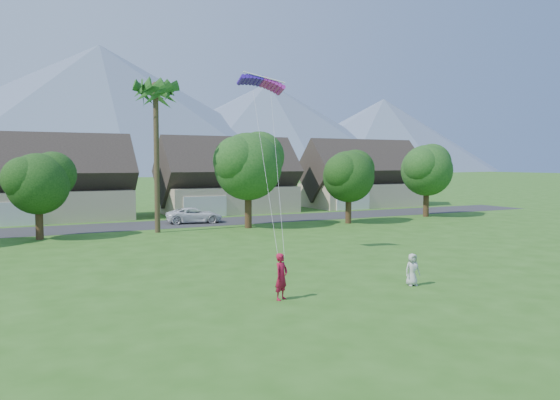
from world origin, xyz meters
TOP-DOWN VIEW (x-y plane):
  - ground at (0.00, 0.00)m, footprint 500.00×500.00m
  - street at (0.00, 34.00)m, footprint 90.00×7.00m
  - kite_flyer at (-2.94, 4.10)m, footprint 0.87×0.77m
  - watcher at (3.80, 3.64)m, footprint 0.81×0.59m
  - parked_car at (2.96, 34.00)m, footprint 5.63×3.24m
  - mountain_ridge at (10.40, 260.00)m, footprint 540.00×240.00m
  - houses_row at (0.49, 42.99)m, footprint 72.75×8.19m
  - tree_row at (-1.14, 27.92)m, footprint 62.27×6.67m
  - fan_palm at (-2.00, 28.50)m, footprint 3.00×3.00m
  - parafoil_kite at (0.82, 14.07)m, footprint 2.91×1.22m

SIDE VIEW (x-z plane):
  - ground at x=0.00m, z-range 0.00..0.00m
  - street at x=0.00m, z-range 0.00..0.01m
  - parked_car at x=2.96m, z-range 0.00..1.48m
  - watcher at x=3.80m, z-range 0.00..1.54m
  - kite_flyer at x=-2.94m, z-range 0.00..1.99m
  - houses_row at x=0.49m, z-range -0.99..7.87m
  - tree_row at x=-1.14m, z-range 0.66..9.11m
  - parafoil_kite at x=0.82m, z-range 10.48..10.98m
  - fan_palm at x=-2.00m, z-range 4.90..18.70m
  - mountain_ridge at x=10.40m, z-range -5.93..64.07m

